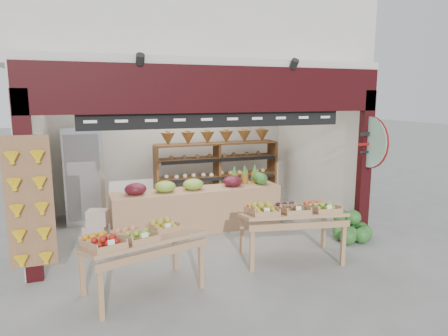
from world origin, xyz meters
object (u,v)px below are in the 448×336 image
display_table_left (134,240)px  watermelon_pile (351,229)px  cardboard_stack (111,230)px  mid_counter (197,208)px  refrigerator (83,175)px  display_table_right (291,212)px  back_shelving (217,159)px

display_table_left → watermelon_pile: (3.93, 0.72, -0.54)m
cardboard_stack → mid_counter: (1.63, 0.11, 0.22)m
cardboard_stack → mid_counter: bearing=4.0°
refrigerator → display_table_right: 4.40m
back_shelving → display_table_right: back_shelving is taller
cardboard_stack → display_table_left: bearing=-85.2°
cardboard_stack → watermelon_pile: cardboard_stack is taller
display_table_right → watermelon_pile: 1.63m
refrigerator → display_table_left: size_ratio=1.18×
back_shelving → mid_counter: size_ratio=0.88×
back_shelving → refrigerator: bearing=-179.1°
refrigerator → display_table_left: (0.57, -3.50, -0.24)m
cardboard_stack → display_table_left: display_table_left is taller
cardboard_stack → display_table_left: size_ratio=0.63×
mid_counter → watermelon_pile: 2.86m
refrigerator → watermelon_pile: refrigerator is taller
refrigerator → mid_counter: bearing=-36.9°
display_table_right → watermelon_pile: display_table_right is taller
mid_counter → refrigerator: bearing=146.2°
back_shelving → cardboard_stack: bearing=-148.7°
display_table_left → watermelon_pile: bearing=10.4°
refrigerator → watermelon_pile: (4.50, -2.78, -0.78)m
watermelon_pile → display_table_right: bearing=-164.6°
display_table_left → display_table_right: bearing=7.2°
display_table_right → watermelon_pile: bearing=15.4°
mid_counter → watermelon_pile: (2.47, -1.42, -0.25)m
back_shelving → mid_counter: 1.79m
refrigerator → display_table_left: bearing=-83.8°
mid_counter → watermelon_pile: mid_counter is taller
refrigerator → display_table_right: (3.03, -3.18, -0.20)m
mid_counter → display_table_left: bearing=-124.2°
back_shelving → refrigerator: 2.91m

